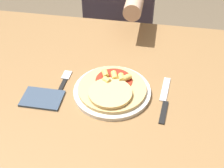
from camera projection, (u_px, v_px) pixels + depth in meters
name	position (u px, v px, depth m)	size (l,w,h in m)	color
dining_table	(112.00, 112.00, 1.12)	(1.28, 0.94, 0.77)	olive
plate	(112.00, 91.00, 1.04)	(0.26, 0.26, 0.01)	silver
pizza	(112.00, 88.00, 1.03)	(0.23, 0.23, 0.04)	tan
fork	(63.00, 85.00, 1.08)	(0.03, 0.18, 0.00)	black
knife	(164.00, 100.00, 1.02)	(0.03, 0.22, 0.00)	black
napkin	(42.00, 98.00, 1.02)	(0.13, 0.09, 0.01)	#38475B
person_diner	(120.00, 9.00, 1.62)	(0.35, 0.52, 1.20)	#2D2D38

